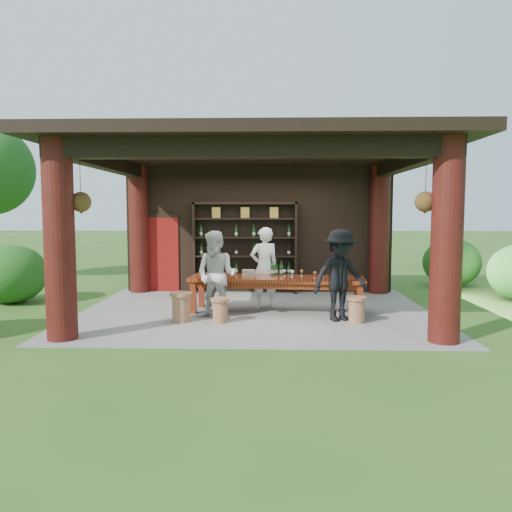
{
  "coord_description": "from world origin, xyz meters",
  "views": [
    {
      "loc": [
        0.33,
        -10.48,
        2.12
      ],
      "look_at": [
        0.0,
        0.4,
        1.15
      ],
      "focal_mm": 35.0,
      "sensor_mm": 36.0,
      "label": 1
    }
  ],
  "objects_px": {
    "napkin_basket": "(249,273)",
    "stool_near_left": "(220,310)",
    "tasting_table": "(277,282)",
    "guest_woman": "(216,275)",
    "wine_shelf": "(245,248)",
    "host": "(264,267)",
    "stool_near_right": "(356,309)",
    "stool_far_left": "(181,306)",
    "guest_man": "(340,275)"
  },
  "relations": [
    {
      "from": "stool_near_right",
      "to": "host",
      "type": "height_order",
      "value": "host"
    },
    {
      "from": "stool_near_left",
      "to": "napkin_basket",
      "type": "distance_m",
      "value": 1.34
    },
    {
      "from": "tasting_table",
      "to": "stool_far_left",
      "type": "relative_size",
      "value": 6.53
    },
    {
      "from": "guest_man",
      "to": "stool_far_left",
      "type": "bearing_deg",
      "value": 161.18
    },
    {
      "from": "wine_shelf",
      "to": "stool_near_right",
      "type": "xyz_separation_m",
      "value": [
        2.31,
        -3.48,
        -0.92
      ]
    },
    {
      "from": "guest_woman",
      "to": "napkin_basket",
      "type": "distance_m",
      "value": 0.98
    },
    {
      "from": "stool_near_left",
      "to": "napkin_basket",
      "type": "relative_size",
      "value": 1.82
    },
    {
      "from": "tasting_table",
      "to": "guest_woman",
      "type": "distance_m",
      "value": 1.4
    },
    {
      "from": "stool_near_left",
      "to": "stool_near_right",
      "type": "distance_m",
      "value": 2.61
    },
    {
      "from": "tasting_table",
      "to": "stool_far_left",
      "type": "bearing_deg",
      "value": -152.12
    },
    {
      "from": "guest_man",
      "to": "guest_woman",
      "type": "bearing_deg",
      "value": 155.39
    },
    {
      "from": "host",
      "to": "wine_shelf",
      "type": "bearing_deg",
      "value": -94.85
    },
    {
      "from": "stool_near_right",
      "to": "stool_far_left",
      "type": "bearing_deg",
      "value": -179.94
    },
    {
      "from": "stool_near_right",
      "to": "guest_woman",
      "type": "distance_m",
      "value": 2.8
    },
    {
      "from": "stool_far_left",
      "to": "host",
      "type": "xyz_separation_m",
      "value": [
        1.59,
        1.56,
        0.59
      ]
    },
    {
      "from": "tasting_table",
      "to": "guest_man",
      "type": "relative_size",
      "value": 2.09
    },
    {
      "from": "stool_near_right",
      "to": "guest_woman",
      "type": "xyz_separation_m",
      "value": [
        -2.72,
        0.28,
        0.61
      ]
    },
    {
      "from": "tasting_table",
      "to": "guest_man",
      "type": "bearing_deg",
      "value": -32.77
    },
    {
      "from": "stool_near_right",
      "to": "guest_man",
      "type": "bearing_deg",
      "value": 147.39
    },
    {
      "from": "stool_near_left",
      "to": "guest_woman",
      "type": "bearing_deg",
      "value": 107.14
    },
    {
      "from": "stool_near_right",
      "to": "guest_man",
      "type": "xyz_separation_m",
      "value": [
        -0.29,
        0.19,
        0.62
      ]
    },
    {
      "from": "host",
      "to": "guest_man",
      "type": "distance_m",
      "value": 2.02
    },
    {
      "from": "stool_near_left",
      "to": "stool_far_left",
      "type": "distance_m",
      "value": 0.76
    },
    {
      "from": "tasting_table",
      "to": "stool_near_right",
      "type": "distance_m",
      "value": 1.84
    },
    {
      "from": "napkin_basket",
      "to": "stool_far_left",
      "type": "bearing_deg",
      "value": -140.1
    },
    {
      "from": "guest_woman",
      "to": "guest_man",
      "type": "distance_m",
      "value": 2.42
    },
    {
      "from": "host",
      "to": "guest_man",
      "type": "bearing_deg",
      "value": 117.44
    },
    {
      "from": "wine_shelf",
      "to": "tasting_table",
      "type": "distance_m",
      "value": 2.68
    },
    {
      "from": "wine_shelf",
      "to": "napkin_basket",
      "type": "height_order",
      "value": "wine_shelf"
    },
    {
      "from": "stool_near_right",
      "to": "napkin_basket",
      "type": "xyz_separation_m",
      "value": [
        -2.11,
        1.05,
        0.55
      ]
    },
    {
      "from": "stool_far_left",
      "to": "napkin_basket",
      "type": "xyz_separation_m",
      "value": [
        1.26,
        1.05,
        0.52
      ]
    },
    {
      "from": "stool_far_left",
      "to": "napkin_basket",
      "type": "bearing_deg",
      "value": 39.9
    },
    {
      "from": "guest_woman",
      "to": "napkin_basket",
      "type": "height_order",
      "value": "guest_woman"
    },
    {
      "from": "host",
      "to": "guest_man",
      "type": "relative_size",
      "value": 1.0
    },
    {
      "from": "wine_shelf",
      "to": "stool_far_left",
      "type": "xyz_separation_m",
      "value": [
        -1.06,
        -3.48,
        -0.88
      ]
    },
    {
      "from": "host",
      "to": "guest_woman",
      "type": "height_order",
      "value": "host"
    },
    {
      "from": "host",
      "to": "stool_near_left",
      "type": "bearing_deg",
      "value": 42.65
    },
    {
      "from": "tasting_table",
      "to": "stool_near_left",
      "type": "relative_size",
      "value": 7.88
    },
    {
      "from": "stool_near_left",
      "to": "guest_man",
      "type": "xyz_separation_m",
      "value": [
        2.32,
        0.24,
        0.64
      ]
    },
    {
      "from": "stool_near_right",
      "to": "wine_shelf",
      "type": "bearing_deg",
      "value": 123.61
    },
    {
      "from": "wine_shelf",
      "to": "stool_far_left",
      "type": "distance_m",
      "value": 3.75
    },
    {
      "from": "stool_near_left",
      "to": "guest_man",
      "type": "height_order",
      "value": "guest_man"
    },
    {
      "from": "stool_far_left",
      "to": "guest_woman",
      "type": "bearing_deg",
      "value": 23.49
    },
    {
      "from": "wine_shelf",
      "to": "napkin_basket",
      "type": "distance_m",
      "value": 2.47
    },
    {
      "from": "napkin_basket",
      "to": "stool_near_left",
      "type": "bearing_deg",
      "value": -114.44
    },
    {
      "from": "stool_far_left",
      "to": "guest_woman",
      "type": "relative_size",
      "value": 0.33
    },
    {
      "from": "stool_near_right",
      "to": "host",
      "type": "distance_m",
      "value": 2.45
    },
    {
      "from": "guest_woman",
      "to": "napkin_basket",
      "type": "xyz_separation_m",
      "value": [
        0.6,
        0.77,
        -0.05
      ]
    },
    {
      "from": "wine_shelf",
      "to": "host",
      "type": "relative_size",
      "value": 1.51
    },
    {
      "from": "tasting_table",
      "to": "stool_near_left",
      "type": "xyz_separation_m",
      "value": [
        -1.09,
        -1.03,
        -0.39
      ]
    }
  ]
}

